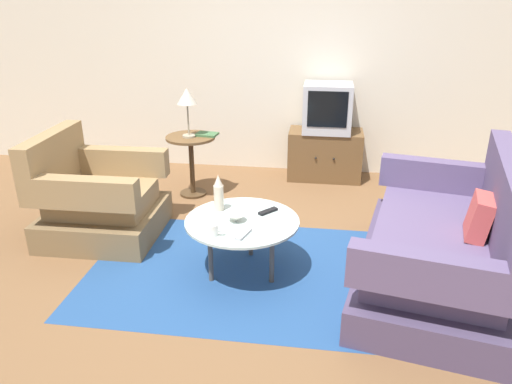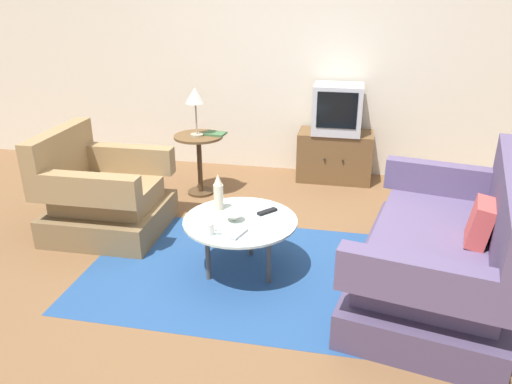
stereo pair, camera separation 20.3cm
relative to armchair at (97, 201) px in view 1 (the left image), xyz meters
name	(u,v)px [view 1 (the left image)]	position (x,y,z in m)	size (l,w,h in m)	color
ground_plane	(246,265)	(1.34, -0.35, -0.31)	(16.00, 16.00, 0.00)	brown
back_wall	(278,50)	(1.34, 1.96, 1.04)	(9.00, 0.12, 2.70)	beige
area_rug	(243,271)	(1.33, -0.44, -0.31)	(2.31, 1.60, 0.00)	navy
armchair	(97,201)	(0.00, 0.00, 0.00)	(0.94, 0.91, 0.89)	brown
couch	(443,248)	(2.75, -0.43, 0.00)	(1.29, 1.94, 0.95)	#4B3E5C
coffee_table	(242,224)	(1.33, -0.44, 0.09)	(0.83, 0.83, 0.43)	#B2C6C1
side_table	(191,153)	(0.57, 0.97, 0.14)	(0.49, 0.49, 0.62)	brown
tv_stand	(325,155)	(1.91, 1.65, -0.03)	(0.80, 0.44, 0.54)	brown
television	(327,108)	(1.91, 1.64, 0.50)	(0.51, 0.42, 0.52)	#B7B7BC
table_lamp	(187,99)	(0.57, 0.95, 0.70)	(0.19, 0.19, 0.48)	#9E937A
vase	(219,193)	(1.13, -0.29, 0.26)	(0.07, 0.07, 0.28)	beige
mug	(213,230)	(1.18, -0.71, 0.16)	(0.12, 0.08, 0.08)	white
bowl	(236,218)	(1.29, -0.47, 0.15)	(0.13, 0.13, 0.05)	silver
tv_remote_dark	(268,211)	(1.50, -0.29, 0.13)	(0.14, 0.15, 0.02)	black
tv_remote_silver	(243,234)	(1.38, -0.68, 0.13)	(0.09, 0.18, 0.02)	#B2B2B7
book	(207,134)	(0.73, 1.03, 0.33)	(0.23, 0.18, 0.02)	#3D663D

